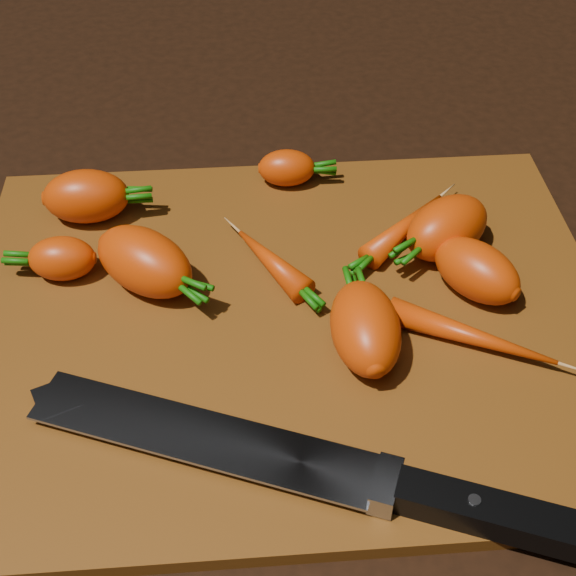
{
  "coord_description": "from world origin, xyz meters",
  "views": [
    {
      "loc": [
        -0.03,
        -0.43,
        0.45
      ],
      "look_at": [
        0.0,
        0.01,
        0.03
      ],
      "focal_mm": 50.0,
      "sensor_mm": 36.0,
      "label": 1
    }
  ],
  "objects": [
    {
      "name": "cutting_board",
      "position": [
        0.0,
        0.0,
        0.01
      ],
      "size": [
        0.5,
        0.4,
        0.01
      ],
      "primitive_type": "cube",
      "color": "#56300F",
      "rests_on": "ground"
    },
    {
      "name": "knife",
      "position": [
        -0.05,
        -0.13,
        0.02
      ],
      "size": [
        0.37,
        0.17,
        0.02
      ],
      "rotation": [
        0.0,
        0.0,
        -0.38
      ],
      "color": "gray",
      "rests_on": "cutting_board"
    },
    {
      "name": "carrot_9",
      "position": [
        -0.01,
        0.05,
        0.02
      ],
      "size": [
        0.07,
        0.09,
        0.02
      ],
      "primitive_type": "ellipsoid",
      "rotation": [
        0.0,
        0.0,
        2.12
      ],
      "color": "#D13801",
      "rests_on": "cutting_board"
    },
    {
      "name": "carrot_7",
      "position": [
        0.11,
        0.09,
        0.02
      ],
      "size": [
        0.09,
        0.09,
        0.02
      ],
      "primitive_type": "ellipsoid",
      "rotation": [
        0.0,
        0.0,
        0.8
      ],
      "color": "#D13801",
      "rests_on": "cutting_board"
    },
    {
      "name": "carrot_6",
      "position": [
        0.15,
        0.01,
        0.03
      ],
      "size": [
        0.08,
        0.09,
        0.04
      ],
      "primitive_type": "ellipsoid",
      "rotation": [
        0.0,
        0.0,
        2.24
      ],
      "color": "#D13801",
      "rests_on": "cutting_board"
    },
    {
      "name": "carrot_1",
      "position": [
        -0.18,
        0.06,
        0.03
      ],
      "size": [
        0.06,
        0.04,
        0.04
      ],
      "primitive_type": "ellipsoid",
      "rotation": [
        0.0,
        0.0,
        3.09
      ],
      "color": "#D13801",
      "rests_on": "cutting_board"
    },
    {
      "name": "carrot_8",
      "position": [
        0.13,
        -0.04,
        0.02
      ],
      "size": [
        0.12,
        0.08,
        0.02
      ],
      "primitive_type": "ellipsoid",
      "rotation": [
        0.0,
        0.0,
        -0.51
      ],
      "color": "#D13801",
      "rests_on": "cutting_board"
    },
    {
      "name": "carrot_3",
      "position": [
        0.05,
        -0.04,
        0.04
      ],
      "size": [
        0.05,
        0.09,
        0.05
      ],
      "primitive_type": "ellipsoid",
      "rotation": [
        0.0,
        0.0,
        1.6
      ],
      "color": "#D13801",
      "rests_on": "cutting_board"
    },
    {
      "name": "carrot_0",
      "position": [
        -0.16,
        0.13,
        0.04
      ],
      "size": [
        0.07,
        0.05,
        0.05
      ],
      "primitive_type": "ellipsoid",
      "rotation": [
        0.0,
        0.0,
        0.0
      ],
      "color": "#D13801",
      "rests_on": "cutting_board"
    },
    {
      "name": "ground",
      "position": [
        0.0,
        0.0,
        -0.01
      ],
      "size": [
        2.0,
        2.0,
        0.01
      ],
      "primitive_type": "cube",
      "color": "black"
    },
    {
      "name": "carrot_2",
      "position": [
        -0.11,
        0.04,
        0.04
      ],
      "size": [
        0.1,
        0.1,
        0.05
      ],
      "primitive_type": "ellipsoid",
      "rotation": [
        0.0,
        0.0,
        -0.7
      ],
      "color": "#D13801",
      "rests_on": "cutting_board"
    },
    {
      "name": "carrot_5",
      "position": [
        0.01,
        0.17,
        0.03
      ],
      "size": [
        0.05,
        0.04,
        0.03
      ],
      "primitive_type": "ellipsoid",
      "rotation": [
        0.0,
        0.0,
        -0.06
      ],
      "color": "#D13801",
      "rests_on": "cutting_board"
    },
    {
      "name": "carrot_4",
      "position": [
        0.13,
        0.06,
        0.04
      ],
      "size": [
        0.09,
        0.09,
        0.05
      ],
      "primitive_type": "ellipsoid",
      "rotation": [
        0.0,
        0.0,
        3.75
      ],
      "color": "#D13801",
      "rests_on": "cutting_board"
    }
  ]
}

